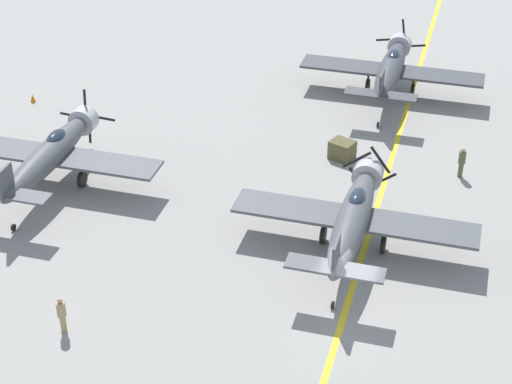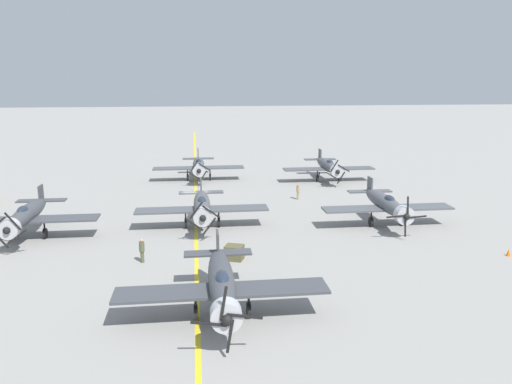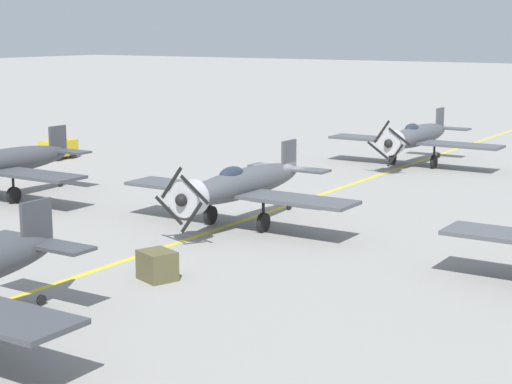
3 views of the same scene
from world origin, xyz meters
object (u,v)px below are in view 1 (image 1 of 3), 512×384
(airplane_mid_center, at_px, (354,217))
(supply_crate_by_tanker, at_px, (342,150))
(airplane_mid_left, at_px, (51,154))
(ground_crew_inspecting, at_px, (462,161))
(traffic_cone, at_px, (33,98))
(airplane_far_center, at_px, (391,69))
(ground_crew_walking, at_px, (62,313))

(airplane_mid_center, distance_m, supply_crate_by_tanker, 9.36)
(airplane_mid_left, bearing_deg, airplane_mid_center, -3.95)
(ground_crew_inspecting, height_order, traffic_cone, ground_crew_inspecting)
(airplane_far_center, bearing_deg, airplane_mid_center, -73.19)
(supply_crate_by_tanker, relative_size, traffic_cone, 2.41)
(airplane_far_center, bearing_deg, supply_crate_by_tanker, -84.69)
(airplane_mid_left, bearing_deg, ground_crew_inspecting, 19.85)
(supply_crate_by_tanker, bearing_deg, airplane_far_center, 81.12)
(ground_crew_inspecting, bearing_deg, airplane_far_center, 120.21)
(supply_crate_by_tanker, height_order, traffic_cone, supply_crate_by_tanker)
(airplane_mid_left, bearing_deg, traffic_cone, 126.06)
(airplane_mid_left, xyz_separation_m, ground_crew_inspecting, (21.47, 7.16, -1.02))
(ground_crew_inspecting, bearing_deg, ground_crew_walking, -130.62)
(ground_crew_inspecting, distance_m, traffic_cone, 27.88)
(ground_crew_walking, relative_size, traffic_cone, 3.28)
(ground_crew_inspecting, xyz_separation_m, supply_crate_by_tanker, (-6.80, 0.23, -0.44))
(airplane_mid_left, height_order, supply_crate_by_tanker, airplane_mid_left)
(airplane_mid_center, bearing_deg, ground_crew_walking, -130.34)
(airplane_mid_center, relative_size, ground_crew_inspecting, 6.58)
(ground_crew_walking, relative_size, ground_crew_inspecting, 0.99)
(supply_crate_by_tanker, bearing_deg, airplane_mid_left, -153.26)
(airplane_mid_left, distance_m, supply_crate_by_tanker, 16.49)
(airplane_far_center, xyz_separation_m, traffic_cone, (-22.40, -7.28, -1.74))
(airplane_mid_center, distance_m, traffic_cone, 25.64)
(ground_crew_walking, bearing_deg, supply_crate_by_tanker, 64.63)
(supply_crate_by_tanker, distance_m, traffic_cone, 21.07)
(airplane_far_center, relative_size, ground_crew_walking, 6.66)
(ground_crew_walking, bearing_deg, airplane_far_center, 69.75)
(airplane_mid_center, distance_m, airplane_mid_left, 16.98)
(airplane_mid_center, relative_size, airplane_mid_left, 1.00)
(airplane_mid_left, distance_m, traffic_cone, 11.26)
(airplane_mid_center, bearing_deg, airplane_mid_left, -176.11)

